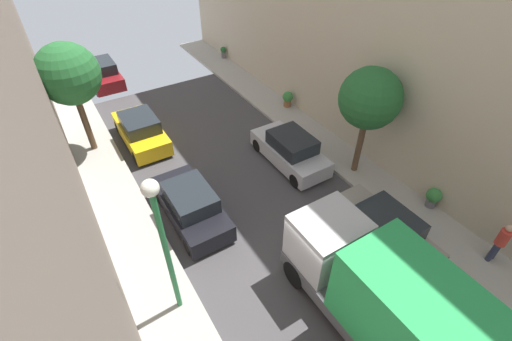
{
  "coord_description": "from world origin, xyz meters",
  "views": [
    {
      "loc": [
        -5.69,
        -5.19,
        10.64
      ],
      "look_at": [
        0.7,
        5.12,
        0.5
      ],
      "focal_mm": 25.05,
      "sensor_mm": 36.0,
      "label": 1
    }
  ],
  "objects_px": {
    "parked_car_left_5": "(103,74)",
    "pedestrian": "(501,242)",
    "parked_car_right_2": "(290,150)",
    "potted_plant_3": "(288,98)",
    "parked_car_left_3": "(191,205)",
    "lamp_post": "(161,232)",
    "delivery_truck": "(391,305)",
    "street_tree_0": "(68,75)",
    "potted_plant_0": "(433,197)",
    "parked_car_left_4": "(141,131)",
    "parked_car_right_1": "(383,230)",
    "street_tree_1": "(370,99)",
    "potted_plant_4": "(223,52)"
  },
  "relations": [
    {
      "from": "delivery_truck",
      "to": "street_tree_0",
      "type": "height_order",
      "value": "street_tree_0"
    },
    {
      "from": "lamp_post",
      "to": "parked_car_right_2",
      "type": "bearing_deg",
      "value": 29.8
    },
    {
      "from": "delivery_truck",
      "to": "street_tree_1",
      "type": "xyz_separation_m",
      "value": [
        4.81,
        6.03,
        1.97
      ]
    },
    {
      "from": "lamp_post",
      "to": "street_tree_0",
      "type": "bearing_deg",
      "value": 92.08
    },
    {
      "from": "parked_car_left_5",
      "to": "pedestrian",
      "type": "distance_m",
      "value": 22.85
    },
    {
      "from": "parked_car_left_4",
      "to": "lamp_post",
      "type": "bearing_deg",
      "value": -101.36
    },
    {
      "from": "street_tree_0",
      "to": "potted_plant_4",
      "type": "height_order",
      "value": "street_tree_0"
    },
    {
      "from": "parked_car_right_2",
      "to": "pedestrian",
      "type": "distance_m",
      "value": 8.75
    },
    {
      "from": "potted_plant_3",
      "to": "street_tree_0",
      "type": "bearing_deg",
      "value": 171.0
    },
    {
      "from": "parked_car_right_2",
      "to": "potted_plant_3",
      "type": "relative_size",
      "value": 4.68
    },
    {
      "from": "parked_car_left_5",
      "to": "street_tree_0",
      "type": "xyz_separation_m",
      "value": [
        -2.27,
        -7.16,
        3.29
      ]
    },
    {
      "from": "parked_car_left_4",
      "to": "parked_car_right_1",
      "type": "bearing_deg",
      "value": -63.8
    },
    {
      "from": "parked_car_left_4",
      "to": "street_tree_0",
      "type": "height_order",
      "value": "street_tree_0"
    },
    {
      "from": "parked_car_left_5",
      "to": "parked_car_left_4",
      "type": "bearing_deg",
      "value": -90.0
    },
    {
      "from": "parked_car_right_1",
      "to": "pedestrian",
      "type": "height_order",
      "value": "pedestrian"
    },
    {
      "from": "parked_car_left_5",
      "to": "parked_car_right_2",
      "type": "relative_size",
      "value": 1.0
    },
    {
      "from": "parked_car_right_1",
      "to": "parked_car_right_2",
      "type": "height_order",
      "value": "same"
    },
    {
      "from": "delivery_truck",
      "to": "potted_plant_4",
      "type": "relative_size",
      "value": 8.17
    },
    {
      "from": "delivery_truck",
      "to": "street_tree_0",
      "type": "relative_size",
      "value": 1.26
    },
    {
      "from": "potted_plant_0",
      "to": "street_tree_1",
      "type": "bearing_deg",
      "value": 106.16
    },
    {
      "from": "parked_car_right_1",
      "to": "potted_plant_0",
      "type": "bearing_deg",
      "value": 3.5
    },
    {
      "from": "parked_car_left_3",
      "to": "potted_plant_0",
      "type": "distance_m",
      "value": 9.67
    },
    {
      "from": "potted_plant_0",
      "to": "potted_plant_3",
      "type": "relative_size",
      "value": 0.98
    },
    {
      "from": "parked_car_left_3",
      "to": "pedestrian",
      "type": "bearing_deg",
      "value": -42.64
    },
    {
      "from": "parked_car_right_2",
      "to": "lamp_post",
      "type": "relative_size",
      "value": 0.81
    },
    {
      "from": "potted_plant_0",
      "to": "potted_plant_3",
      "type": "xyz_separation_m",
      "value": [
        -0.2,
        9.72,
        -0.0
      ]
    },
    {
      "from": "pedestrian",
      "to": "parked_car_left_4",
      "type": "bearing_deg",
      "value": 120.76
    },
    {
      "from": "parked_car_right_1",
      "to": "parked_car_left_5",
      "type": "bearing_deg",
      "value": 106.07
    },
    {
      "from": "parked_car_left_5",
      "to": "potted_plant_0",
      "type": "height_order",
      "value": "parked_car_left_5"
    },
    {
      "from": "parked_car_right_1",
      "to": "potted_plant_0",
      "type": "distance_m",
      "value": 3.1
    },
    {
      "from": "delivery_truck",
      "to": "parked_car_left_4",
      "type": "bearing_deg",
      "value": 101.35
    },
    {
      "from": "parked_car_right_1",
      "to": "delivery_truck",
      "type": "bearing_deg",
      "value": -137.49
    },
    {
      "from": "parked_car_left_3",
      "to": "potted_plant_3",
      "type": "relative_size",
      "value": 4.68
    },
    {
      "from": "parked_car_left_4",
      "to": "potted_plant_4",
      "type": "xyz_separation_m",
      "value": [
        8.44,
        7.18,
        -0.12
      ]
    },
    {
      "from": "parked_car_right_1",
      "to": "street_tree_0",
      "type": "distance_m",
      "value": 14.28
    },
    {
      "from": "parked_car_left_3",
      "to": "pedestrian",
      "type": "distance_m",
      "value": 11.01
    },
    {
      "from": "street_tree_1",
      "to": "potted_plant_0",
      "type": "height_order",
      "value": "street_tree_1"
    },
    {
      "from": "parked_car_right_1",
      "to": "delivery_truck",
      "type": "relative_size",
      "value": 0.64
    },
    {
      "from": "parked_car_left_3",
      "to": "lamp_post",
      "type": "distance_m",
      "value": 4.79
    },
    {
      "from": "parked_car_left_5",
      "to": "delivery_truck",
      "type": "relative_size",
      "value": 0.64
    },
    {
      "from": "parked_car_right_2",
      "to": "lamp_post",
      "type": "height_order",
      "value": "lamp_post"
    },
    {
      "from": "parked_car_left_5",
      "to": "pedestrian",
      "type": "relative_size",
      "value": 2.44
    },
    {
      "from": "parked_car_left_5",
      "to": "potted_plant_0",
      "type": "xyz_separation_m",
      "value": [
        8.49,
        -18.55,
        -0.07
      ]
    },
    {
      "from": "parked_car_right_2",
      "to": "pedestrian",
      "type": "height_order",
      "value": "pedestrian"
    },
    {
      "from": "parked_car_left_3",
      "to": "delivery_truck",
      "type": "distance_m",
      "value": 7.86
    },
    {
      "from": "lamp_post",
      "to": "delivery_truck",
      "type": "bearing_deg",
      "value": -40.93
    },
    {
      "from": "potted_plant_0",
      "to": "potted_plant_3",
      "type": "height_order",
      "value": "potted_plant_3"
    },
    {
      "from": "parked_car_left_5",
      "to": "delivery_truck",
      "type": "height_order",
      "value": "delivery_truck"
    },
    {
      "from": "potted_plant_3",
      "to": "lamp_post",
      "type": "distance_m",
      "value": 13.53
    },
    {
      "from": "street_tree_0",
      "to": "parked_car_left_4",
      "type": "bearing_deg",
      "value": -15.12
    }
  ]
}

